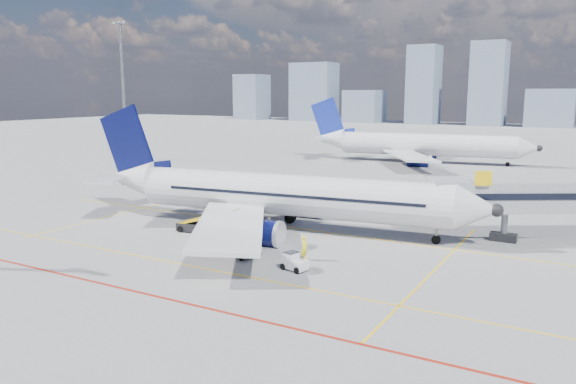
% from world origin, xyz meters
% --- Properties ---
extents(ground, '(420.00, 420.00, 0.00)m').
position_xyz_m(ground, '(0.00, 0.00, 0.00)').
color(ground, gray).
rests_on(ground, ground).
extents(apron_markings, '(90.00, 35.12, 0.01)m').
position_xyz_m(apron_markings, '(-0.58, -3.91, 0.01)').
color(apron_markings, yellow).
rests_on(apron_markings, ground).
extents(floodlight_mast_nw, '(3.20, 0.61, 25.45)m').
position_xyz_m(floodlight_mast_nw, '(-55.00, 40.00, 13.59)').
color(floodlight_mast_nw, slate).
rests_on(floodlight_mast_nw, ground).
extents(distant_skyline, '(253.98, 14.23, 31.60)m').
position_xyz_m(distant_skyline, '(0.65, 190.00, 12.68)').
color(distant_skyline, slate).
rests_on(distant_skyline, ground).
extents(main_aircraft, '(39.69, 34.49, 11.62)m').
position_xyz_m(main_aircraft, '(-2.73, 7.08, 3.22)').
color(main_aircraft, silver).
rests_on(main_aircraft, ground).
extents(second_aircraft, '(41.12, 35.67, 12.05)m').
position_xyz_m(second_aircraft, '(-5.93, 63.20, 3.22)').
color(second_aircraft, silver).
rests_on(second_aircraft, ground).
extents(baggage_tug, '(2.08, 1.56, 1.31)m').
position_xyz_m(baggage_tug, '(5.12, -3.07, 0.63)').
color(baggage_tug, silver).
rests_on(baggage_tug, ground).
extents(cargo_dolly, '(4.37, 2.96, 2.20)m').
position_xyz_m(cargo_dolly, '(-0.65, -1.88, 1.21)').
color(cargo_dolly, black).
rests_on(cargo_dolly, ground).
extents(belt_loader, '(6.15, 2.06, 2.47)m').
position_xyz_m(belt_loader, '(-7.56, 2.38, 0.64)').
color(belt_loader, black).
rests_on(belt_loader, ground).
extents(ramp_worker, '(0.49, 0.71, 1.88)m').
position_xyz_m(ramp_worker, '(4.65, -0.53, 0.94)').
color(ramp_worker, yellow).
rests_on(ramp_worker, ground).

